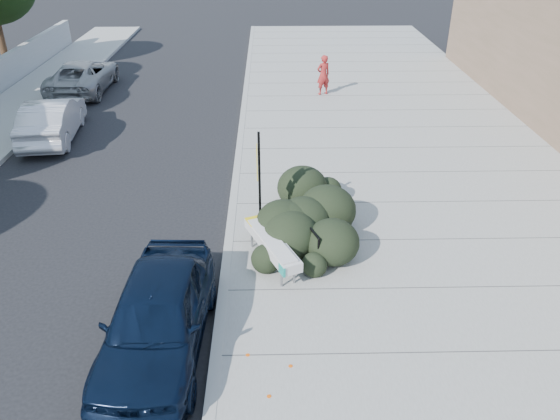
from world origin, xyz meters
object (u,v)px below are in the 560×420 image
at_px(bike_rack, 314,245).
at_px(bench, 272,244).
at_px(suv_silver, 83,76).
at_px(sedan_navy, 157,316).
at_px(wagon_silver, 52,119).
at_px(pedestrian, 323,75).
at_px(sign_post, 259,177).

bearing_deg(bike_rack, bench, 159.24).
bearing_deg(suv_silver, sedan_navy, 110.78).
bearing_deg(bike_rack, suv_silver, 104.62).
distance_m(bench, sedan_navy, 3.39).
bearing_deg(wagon_silver, bike_rack, 129.90).
bearing_deg(wagon_silver, sedan_navy, 111.10).
height_order(bench, suv_silver, suv_silver).
bearing_deg(bike_rack, pedestrian, 65.17).
height_order(sedan_navy, suv_silver, sedan_navy).
bearing_deg(sign_post, wagon_silver, 136.66).
distance_m(sign_post, wagon_silver, 10.38).
height_order(sign_post, wagon_silver, sign_post).
distance_m(bench, pedestrian, 13.45).
distance_m(sedan_navy, pedestrian, 16.47).
relative_size(bench, bike_rack, 2.63).
bearing_deg(bike_rack, wagon_silver, 117.58).
xyz_separation_m(sign_post, pedestrian, (2.69, 11.68, -0.67)).
distance_m(bike_rack, pedestrian, 13.35).
bearing_deg(sign_post, pedestrian, 75.86).
bearing_deg(bench, sedan_navy, -153.33).
bearing_deg(bench, sign_post, 77.91).
distance_m(wagon_silver, pedestrian, 11.39).
xyz_separation_m(bike_rack, sedan_navy, (-3.16, -2.55, 0.08)).
relative_size(bench, sedan_navy, 0.52).
distance_m(sign_post, pedestrian, 12.00).
relative_size(bench, pedestrian, 1.35).
relative_size(bike_rack, suv_silver, 0.18).
relative_size(sedan_navy, wagon_silver, 1.00).
xyz_separation_m(bike_rack, pedestrian, (1.42, 13.27, 0.33)).
height_order(sedan_navy, pedestrian, pedestrian).
bearing_deg(bike_rack, sedan_navy, -159.84).
height_order(bench, pedestrian, pedestrian).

